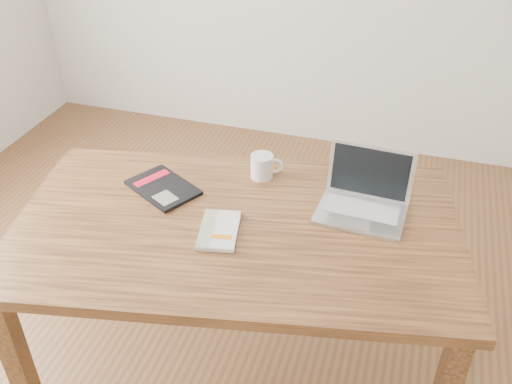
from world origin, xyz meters
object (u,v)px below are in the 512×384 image
(white_guidebook, at_px, (219,230))
(black_guidebook, at_px, (163,188))
(desk, at_px, (237,244))
(laptop, at_px, (364,199))
(coffee_mug, at_px, (263,166))

(white_guidebook, bearing_deg, black_guidebook, 136.15)
(desk, distance_m, laptop, 0.47)
(laptop, bearing_deg, coffee_mug, 169.50)
(white_guidebook, xyz_separation_m, black_guidebook, (-0.28, 0.18, -0.00))
(desk, bearing_deg, coffee_mug, 78.62)
(black_guidebook, xyz_separation_m, coffee_mug, (0.33, 0.19, 0.04))
(white_guidebook, bearing_deg, laptop, 19.83)
(white_guidebook, distance_m, coffee_mug, 0.37)
(white_guidebook, bearing_deg, coffee_mug, 71.63)
(white_guidebook, xyz_separation_m, laptop, (0.44, 0.27, 0.04))
(black_guidebook, bearing_deg, coffee_mug, -30.17)
(desk, bearing_deg, white_guidebook, -134.83)
(desk, height_order, black_guidebook, black_guidebook)
(white_guidebook, relative_size, coffee_mug, 1.85)
(white_guidebook, height_order, laptop, laptop)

